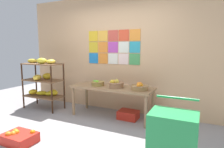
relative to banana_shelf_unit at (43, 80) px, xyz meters
name	(u,v)px	position (x,y,z in m)	size (l,w,h in m)	color
ground	(76,139)	(1.67, -0.98, -0.70)	(9.29, 9.29, 0.00)	gray
back_wall_with_art	(118,53)	(1.67, 0.69, 0.65)	(4.94, 0.07, 2.70)	tan
banana_shelf_unit	(43,80)	(0.00, 0.00, 0.00)	(0.97, 0.52, 1.25)	#371E0F
display_table	(112,90)	(1.76, 0.20, -0.11)	(1.76, 0.65, 0.66)	#906E4A
fruit_basket_right	(116,84)	(1.87, 0.15, 0.04)	(0.32, 0.32, 0.17)	#9B6E4C
fruit_basket_left	(140,87)	(2.39, 0.15, 0.03)	(0.35, 0.35, 0.16)	#9B7444
fruit_basket_centre	(98,83)	(1.43, 0.16, 0.02)	(0.29, 0.29, 0.13)	olive
produce_crate_under_table	(128,115)	(2.13, 0.23, -0.61)	(0.41, 0.31, 0.17)	red
orange_crate_foreground	(19,138)	(0.96, -1.48, -0.61)	(0.49, 0.37, 0.21)	red
shopping_cart	(173,132)	(3.21, -1.16, -0.20)	(0.54, 0.47, 0.86)	black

